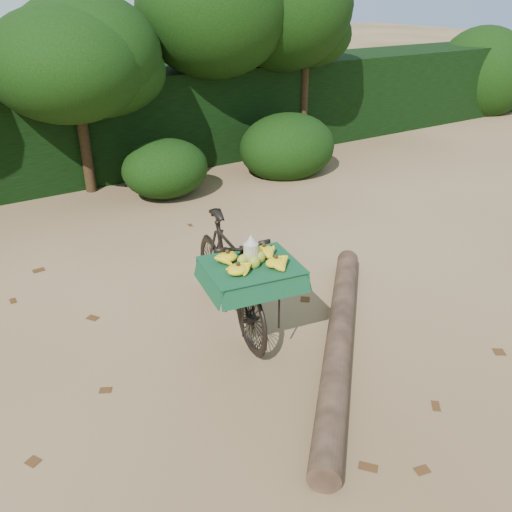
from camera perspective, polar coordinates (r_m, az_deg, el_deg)
ground at (r=5.38m, az=-4.90°, el=-10.33°), size 80.00×80.00×0.00m
vendor_bicycle at (r=5.54m, az=-2.77°, el=-1.83°), size 1.00×2.00×1.17m
fallen_log at (r=5.43m, az=8.76°, el=-8.53°), size 2.62×2.70×0.25m
hedge_backdrop at (r=10.60m, az=-21.83°, el=12.01°), size 26.00×1.80×1.80m
bush_clumps at (r=8.95m, az=-15.38°, el=7.52°), size 8.80×1.70×0.90m
leaf_litter at (r=5.86m, az=-7.93°, el=-7.02°), size 7.00×7.30×0.01m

